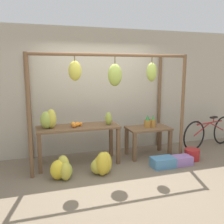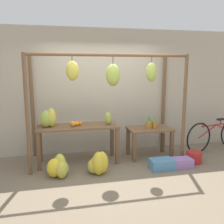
{
  "view_description": "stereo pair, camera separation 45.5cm",
  "coord_description": "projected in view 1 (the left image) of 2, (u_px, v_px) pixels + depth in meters",
  "views": [
    {
      "loc": [
        -1.42,
        -4.02,
        1.93
      ],
      "look_at": [
        0.11,
        0.8,
        1.03
      ],
      "focal_mm": 40.0,
      "sensor_mm": 36.0,
      "label": 1
    },
    {
      "loc": [
        -0.99,
        -4.14,
        1.93
      ],
      "look_at": [
        0.11,
        0.8,
        1.03
      ],
      "focal_mm": 40.0,
      "sensor_mm": 36.0,
      "label": 2
    }
  ],
  "objects": [
    {
      "name": "papaya_pile",
      "position": [
        109.0,
        119.0,
        5.07
      ],
      "size": [
        0.18,
        0.19,
        0.26
      ],
      "color": "#93A33D",
      "rests_on": "display_table_main"
    },
    {
      "name": "fruit_crate_purple",
      "position": [
        181.0,
        160.0,
        5.04
      ],
      "size": [
        0.41,
        0.27,
        0.18
      ],
      "color": "#9970B7",
      "rests_on": "ground_plane"
    },
    {
      "name": "orange_pile",
      "position": [
        76.0,
        124.0,
        4.93
      ],
      "size": [
        0.23,
        0.2,
        0.1
      ],
      "color": "orange",
      "rests_on": "display_table_main"
    },
    {
      "name": "shop_wall_back",
      "position": [
        98.0,
        91.0,
        5.69
      ],
      "size": [
        8.0,
        0.08,
        2.8
      ],
      "color": "#B2A893",
      "rests_on": "ground_plane"
    },
    {
      "name": "fruit_crate_white",
      "position": [
        163.0,
        162.0,
        4.9
      ],
      "size": [
        0.45,
        0.3,
        0.2
      ],
      "color": "#4C84B2",
      "rests_on": "ground_plane"
    },
    {
      "name": "blue_bucket",
      "position": [
        192.0,
        154.0,
        5.3
      ],
      "size": [
        0.32,
        0.32,
        0.23
      ],
      "color": "#AD2323",
      "rests_on": "ground_plane"
    },
    {
      "name": "display_table_side",
      "position": [
        148.0,
        133.0,
        5.49
      ],
      "size": [
        0.93,
        0.57,
        0.64
      ],
      "color": "brown",
      "rests_on": "ground_plane"
    },
    {
      "name": "display_table_main",
      "position": [
        78.0,
        132.0,
        4.99
      ],
      "size": [
        1.63,
        0.6,
        0.78
      ],
      "color": "brown",
      "rests_on": "ground_plane"
    },
    {
      "name": "banana_pile_ground_right",
      "position": [
        102.0,
        164.0,
        4.57
      ],
      "size": [
        0.43,
        0.43,
        0.44
      ],
      "color": "gold",
      "rests_on": "ground_plane"
    },
    {
      "name": "banana_pile_ground_left",
      "position": [
        63.0,
        169.0,
        4.37
      ],
      "size": [
        0.42,
        0.42,
        0.41
      ],
      "color": "#9EB247",
      "rests_on": "ground_plane"
    },
    {
      "name": "banana_pile_on_table",
      "position": [
        48.0,
        120.0,
        4.78
      ],
      "size": [
        0.34,
        0.37,
        0.37
      ],
      "color": "gold",
      "rests_on": "display_table_main"
    },
    {
      "name": "stall_awning",
      "position": [
        110.0,
        86.0,
        4.82
      ],
      "size": [
        3.1,
        1.15,
        2.19
      ],
      "color": "brown",
      "rests_on": "ground_plane"
    },
    {
      "name": "parked_bicycle",
      "position": [
        209.0,
        132.0,
        6.12
      ],
      "size": [
        1.75,
        0.47,
        0.75
      ],
      "color": "black",
      "rests_on": "ground_plane"
    },
    {
      "name": "ground_plane",
      "position": [
        120.0,
        176.0,
        4.53
      ],
      "size": [
        20.0,
        20.0,
        0.0
      ],
      "primitive_type": "plane",
      "color": "#756651"
    },
    {
      "name": "pineapple_cluster",
      "position": [
        150.0,
        122.0,
        5.45
      ],
      "size": [
        0.25,
        0.16,
        0.28
      ],
      "color": "#A3702D",
      "rests_on": "display_table_side"
    }
  ]
}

